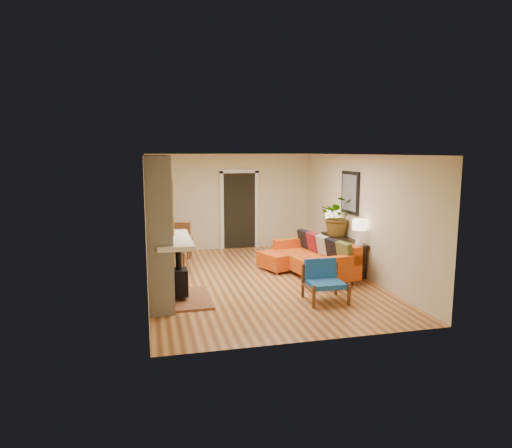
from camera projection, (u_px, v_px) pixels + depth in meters
The scene contains 10 objects.
room_shell at pixel (257, 206), 12.07m from camera, with size 6.50×6.50×6.50m.
fireplace at pixel (161, 234), 7.97m from camera, with size 1.09×1.68×2.60m.
sofa at pixel (317, 257), 9.93m from camera, with size 1.32×2.32×0.86m.
ottoman at pixel (280, 259), 10.36m from camera, with size 1.02×1.02×0.40m.
blue_chair at pixel (324, 279), 8.23m from camera, with size 0.70×0.69×0.73m.
dining_table at pixel (176, 239), 10.84m from camera, with size 0.99×1.77×0.93m.
console_table at pixel (343, 245), 10.30m from camera, with size 0.34×1.85×0.72m.
lamp_near at pixel (359, 229), 9.50m from camera, with size 0.30×0.30×0.54m.
lamp_far at pixel (332, 219), 10.91m from camera, with size 0.30×0.30×0.54m.
houseplant at pixel (338, 216), 10.50m from camera, with size 0.83×0.72×0.93m, color #1E5919.
Camera 1 is at (-2.22, -9.02, 2.66)m, focal length 32.00 mm.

